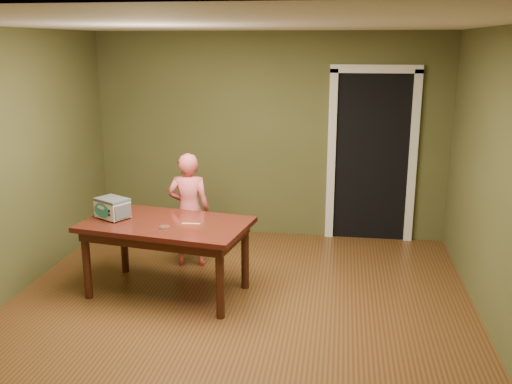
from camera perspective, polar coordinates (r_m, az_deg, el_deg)
floor at (r=5.35m, az=-2.30°, el=-12.60°), size 5.00×5.00×0.00m
room_shell at (r=4.81m, az=-2.51°, el=5.77°), size 4.52×5.02×2.61m
doorway at (r=7.58m, az=11.39°, el=3.79°), size 1.10×0.66×2.25m
dining_table at (r=5.70m, az=-8.96°, el=-3.93°), size 1.72×1.15×0.75m
toy_oven at (r=5.86m, az=-14.18°, el=-1.51°), size 0.39×0.35×0.21m
baking_pan at (r=5.47m, az=-9.12°, el=-3.50°), size 0.10×0.10×0.02m
spatula at (r=5.57m, az=-6.51°, el=-3.17°), size 0.18×0.04×0.01m
child at (r=6.41m, az=-6.72°, el=-1.78°), size 0.51×0.37×1.29m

